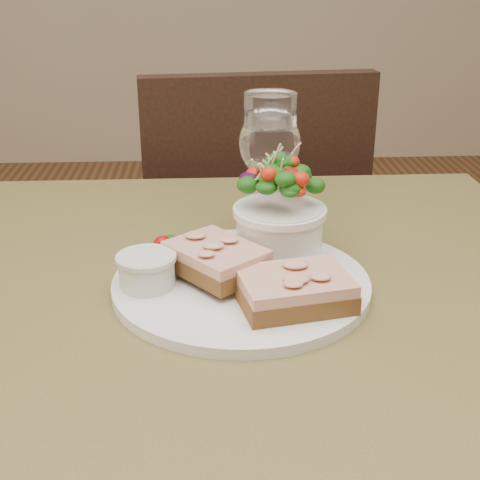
{
  "coord_description": "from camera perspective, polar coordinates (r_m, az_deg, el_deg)",
  "views": [
    {
      "loc": [
        -0.04,
        -0.65,
        1.1
      ],
      "look_at": [
        -0.01,
        0.0,
        0.81
      ],
      "focal_mm": 50.0,
      "sensor_mm": 36.0,
      "label": 1
    }
  ],
  "objects": [
    {
      "name": "cafe_table",
      "position": [
        0.79,
        0.39,
        -10.88
      ],
      "size": [
        0.8,
        0.8,
        0.75
      ],
      "color": "#4F4B22",
      "rests_on": "ground"
    },
    {
      "name": "salad_bowl",
      "position": [
        0.77,
        3.41,
        2.7
      ],
      "size": [
        0.1,
        0.1,
        0.13
      ],
      "color": "white",
      "rests_on": "dinner_plate"
    },
    {
      "name": "sandwich_front",
      "position": [
        0.69,
        4.66,
        -4.25
      ],
      "size": [
        0.13,
        0.1,
        0.03
      ],
      "rotation": [
        0.0,
        0.0,
        0.2
      ],
      "color": "#4A3113",
      "rests_on": "dinner_plate"
    },
    {
      "name": "garnish",
      "position": [
        0.81,
        -5.91,
        -0.4
      ],
      "size": [
        0.05,
        0.04,
        0.02
      ],
      "color": "black",
      "rests_on": "dinner_plate"
    },
    {
      "name": "wine_glass",
      "position": [
        0.83,
        2.54,
        7.97
      ],
      "size": [
        0.08,
        0.08,
        0.18
      ],
      "color": "white",
      "rests_on": "cafe_table"
    },
    {
      "name": "dinner_plate",
      "position": [
        0.74,
        0.11,
        -3.76
      ],
      "size": [
        0.28,
        0.28,
        0.01
      ],
      "primitive_type": "cylinder",
      "color": "white",
      "rests_on": "cafe_table"
    },
    {
      "name": "chair_far",
      "position": [
        1.56,
        0.3,
        -7.44
      ],
      "size": [
        0.46,
        0.46,
        0.9
      ],
      "rotation": [
        0.0,
        0.0,
        3.24
      ],
      "color": "black",
      "rests_on": "ground"
    },
    {
      "name": "ramekin",
      "position": [
        0.72,
        -7.97,
        -2.47
      ],
      "size": [
        0.06,
        0.06,
        0.04
      ],
      "color": "silver",
      "rests_on": "dinner_plate"
    },
    {
      "name": "sandwich_back",
      "position": [
        0.73,
        -2.04,
        -1.62
      ],
      "size": [
        0.12,
        0.13,
        0.03
      ],
      "rotation": [
        0.0,
        0.0,
        -0.89
      ],
      "color": "#4A3113",
      "rests_on": "dinner_plate"
    }
  ]
}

